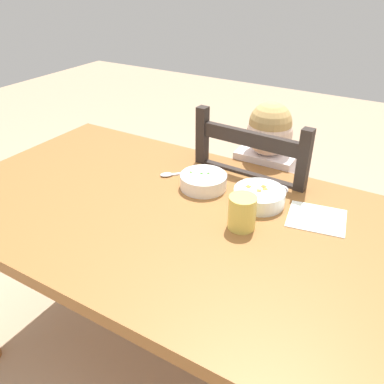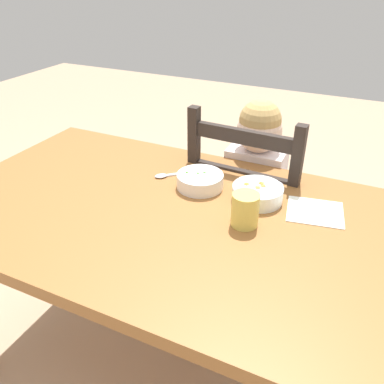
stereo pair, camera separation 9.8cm
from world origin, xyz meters
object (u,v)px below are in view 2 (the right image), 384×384
at_px(bowl_of_carrots, 257,193).
at_px(spoon, 167,175).
at_px(dining_table, 165,236).
at_px(child_figure, 253,182).
at_px(drinking_cup, 245,210).
at_px(dining_chair, 249,218).
at_px(bowl_of_peas, 200,180).

height_order(bowl_of_carrots, spoon, bowl_of_carrots).
relative_size(dining_table, bowl_of_carrots, 8.97).
bearing_deg(dining_table, child_figure, 72.75).
distance_m(spoon, drinking_cup, 0.38).
distance_m(dining_chair, bowl_of_peas, 0.44).
bearing_deg(dining_chair, dining_table, -106.78).
distance_m(dining_chair, child_figure, 0.18).
bearing_deg(child_figure, bowl_of_carrots, -71.45).
bearing_deg(drinking_cup, dining_chair, 103.65).
bearing_deg(dining_table, bowl_of_carrots, 35.04).
bearing_deg(drinking_cup, dining_table, -173.80).
height_order(child_figure, drinking_cup, child_figure).
height_order(bowl_of_peas, spoon, bowl_of_peas).
xyz_separation_m(bowl_of_carrots, drinking_cup, (0.01, -0.14, 0.02)).
bearing_deg(dining_table, drinking_cup, 6.20).
distance_m(dining_table, bowl_of_carrots, 0.32).
relative_size(dining_table, dining_chair, 1.50).
bearing_deg(bowl_of_carrots, bowl_of_peas, -180.00).
height_order(dining_table, spoon, spoon).
height_order(bowl_of_peas, bowl_of_carrots, same).
bearing_deg(dining_chair, drinking_cup, -76.35).
relative_size(child_figure, spoon, 8.47).
distance_m(dining_table, dining_chair, 0.52).
relative_size(dining_table, drinking_cup, 14.43).
bearing_deg(child_figure, spoon, -130.72).
relative_size(bowl_of_carrots, spoon, 1.41).
height_order(dining_table, bowl_of_peas, bowl_of_peas).
relative_size(dining_chair, child_figure, 0.99).
bearing_deg(drinking_cup, spoon, 154.45).
relative_size(child_figure, drinking_cup, 9.69).
relative_size(spoon, drinking_cup, 1.14).
xyz_separation_m(bowl_of_peas, spoon, (-0.14, 0.02, -0.02)).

